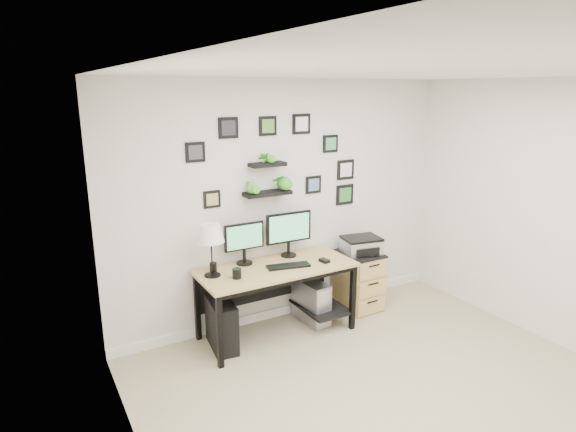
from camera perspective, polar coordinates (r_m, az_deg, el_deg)
room at (r=5.61m, az=0.11°, el=-10.95°), size 4.00×4.00×4.00m
desk at (r=4.98m, az=-1.21°, el=-7.13°), size 1.60×0.70×0.75m
monitor_left at (r=4.89m, az=-5.22°, el=-2.89°), size 0.43×0.17×0.44m
monitor_right at (r=5.10m, az=0.10°, el=-1.72°), size 0.52×0.17×0.48m
keyboard at (r=4.87m, az=0.05°, el=-5.94°), size 0.46×0.23×0.02m
mouse at (r=5.02m, az=4.32°, el=-5.29°), size 0.08×0.11×0.03m
table_lamp at (r=4.57m, az=-9.14°, el=-2.19°), size 0.25×0.25×0.52m
mug at (r=4.60m, az=-6.08°, el=-6.78°), size 0.09×0.09×0.10m
pen_cup at (r=4.81m, az=-8.85°, el=-5.98°), size 0.07×0.07×0.09m
pc_tower_black at (r=4.89m, az=-7.88°, el=-12.61°), size 0.28×0.51×0.49m
pc_tower_grey at (r=5.36m, az=2.77°, el=-10.08°), size 0.24×0.49×0.47m
file_cabinet at (r=5.70m, az=8.36°, el=-7.54°), size 0.43×0.53×0.67m
printer at (r=5.55m, az=8.69°, el=-3.43°), size 0.46×0.40×0.19m
wall_decor at (r=4.97m, az=-1.57°, el=5.40°), size 1.98×0.18×1.04m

